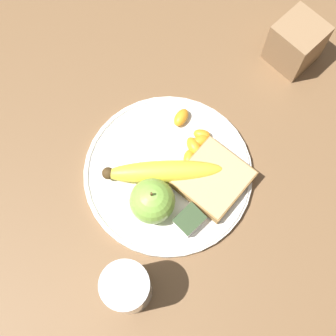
{
  "coord_description": "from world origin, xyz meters",
  "views": [
    {
      "loc": [
        -0.17,
        -0.17,
        0.73
      ],
      "look_at": [
        0.0,
        0.0,
        0.03
      ],
      "focal_mm": 50.0,
      "sensor_mm": 36.0,
      "label": 1
    }
  ],
  "objects": [
    {
      "name": "orange_segment_2",
      "position": [
        0.08,
        0.01,
        0.02
      ],
      "size": [
        0.03,
        0.03,
        0.02
      ],
      "color": "orange",
      "rests_on": "plate"
    },
    {
      "name": "juice_glass",
      "position": [
        -0.17,
        -0.09,
        0.05
      ],
      "size": [
        0.07,
        0.07,
        0.1
      ],
      "color": "silver",
      "rests_on": "ground_plane"
    },
    {
      "name": "orange_segment_4",
      "position": [
        0.07,
        -0.0,
        0.02
      ],
      "size": [
        0.04,
        0.03,
        0.02
      ],
      "color": "orange",
      "rests_on": "plate"
    },
    {
      "name": "fork",
      "position": [
        0.01,
        0.0,
        0.01
      ],
      "size": [
        0.11,
        0.16,
        0.0
      ],
      "rotation": [
        0.0,
        0.0,
        11.53
      ],
      "color": "silver",
      "rests_on": "plate"
    },
    {
      "name": "orange_segment_3",
      "position": [
        0.08,
        0.05,
        0.02
      ],
      "size": [
        0.04,
        0.03,
        0.02
      ],
      "color": "orange",
      "rests_on": "plate"
    },
    {
      "name": "bread_slice",
      "position": [
        0.04,
        -0.06,
        0.02
      ],
      "size": [
        0.11,
        0.11,
        0.02
      ],
      "color": "olive",
      "rests_on": "plate"
    },
    {
      "name": "orange_segment_0",
      "position": [
        0.06,
        0.0,
        0.02
      ],
      "size": [
        0.03,
        0.04,
        0.02
      ],
      "color": "orange",
      "rests_on": "plate"
    },
    {
      "name": "ground_plane",
      "position": [
        0.0,
        0.0,
        0.0
      ],
      "size": [
        3.0,
        3.0,
        0.0
      ],
      "primitive_type": "plane",
      "color": "brown"
    },
    {
      "name": "banana",
      "position": [
        -0.01,
        0.0,
        0.03
      ],
      "size": [
        0.16,
        0.15,
        0.04
      ],
      "color": "yellow",
      "rests_on": "plate"
    },
    {
      "name": "jam_packet",
      "position": [
        -0.03,
        -0.08,
        0.02
      ],
      "size": [
        0.04,
        0.03,
        0.02
      ],
      "color": "white",
      "rests_on": "plate"
    },
    {
      "name": "apple",
      "position": [
        -0.06,
        -0.03,
        0.05
      ],
      "size": [
        0.07,
        0.07,
        0.08
      ],
      "color": "#84BC47",
      "rests_on": "plate"
    },
    {
      "name": "plate",
      "position": [
        0.0,
        0.0,
        0.01
      ],
      "size": [
        0.27,
        0.27,
        0.01
      ],
      "color": "silver",
      "rests_on": "ground_plane"
    },
    {
      "name": "condiment_caddy",
      "position": [
        0.31,
        0.01,
        0.04
      ],
      "size": [
        0.07,
        0.07,
        0.09
      ],
      "color": "#93704C",
      "rests_on": "ground_plane"
    },
    {
      "name": "orange_segment_1",
      "position": [
        0.04,
        -0.01,
        0.02
      ],
      "size": [
        0.03,
        0.03,
        0.02
      ],
      "color": "orange",
      "rests_on": "plate"
    }
  ]
}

